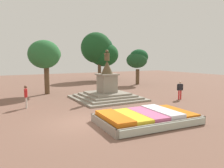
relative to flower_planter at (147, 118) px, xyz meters
name	(u,v)px	position (x,y,z in m)	size (l,w,h in m)	color
ground_plane	(83,123)	(-3.28, 1.80, -0.30)	(83.22, 83.22, 0.00)	brown
flower_planter	(147,118)	(0.00, 0.00, 0.00)	(5.97, 3.88, 0.67)	#38281C
statue_monument	(107,91)	(1.49, 7.81, 0.44)	(5.78, 5.78, 4.55)	gray
pedestrian_with_handbag	(26,95)	(-5.62, 7.44, 0.71)	(0.28, 0.56, 1.74)	beige
pedestrian_near_planter	(180,89)	(7.27, 4.41, 0.68)	(0.52, 0.37, 1.69)	red
park_tree_far_left	(100,50)	(8.64, 24.07, 4.86)	(6.46, 5.28, 8.12)	brown
park_tree_behind_statue	(45,55)	(-2.80, 13.37, 3.83)	(3.51, 3.44, 5.62)	brown
park_tree_far_right	(138,59)	(10.53, 15.65, 3.36)	(3.19, 3.06, 5.04)	brown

